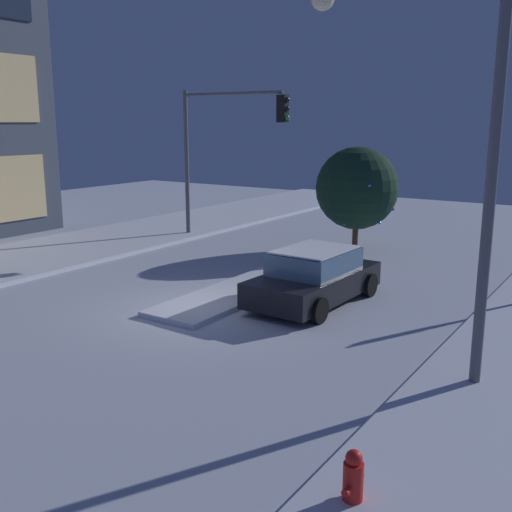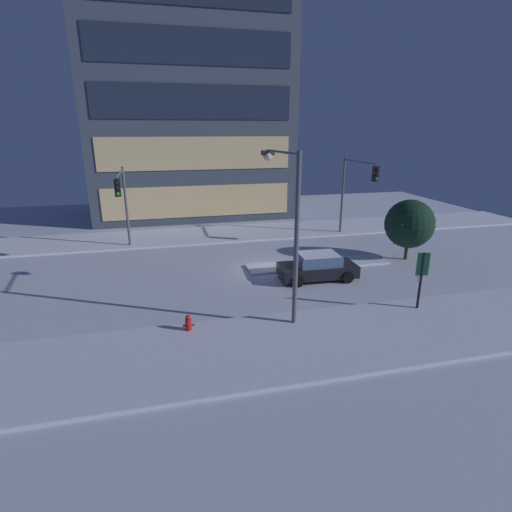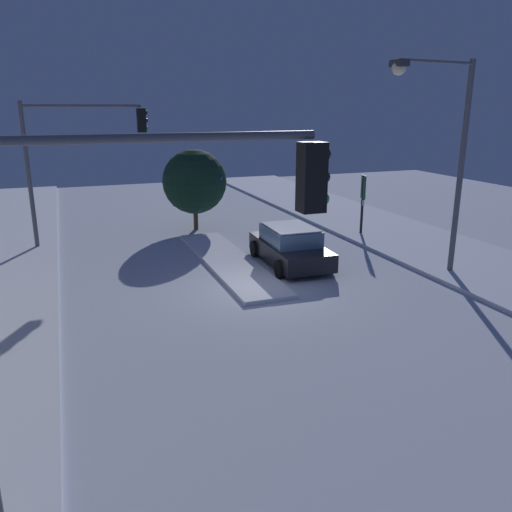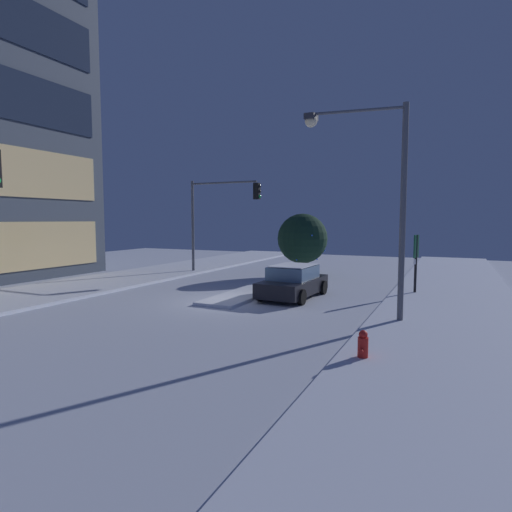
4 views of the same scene
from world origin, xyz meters
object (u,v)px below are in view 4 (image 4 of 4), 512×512
object	(u,v)px
parking_info_sign	(416,257)
decorated_tree_median	(302,239)
street_lamp_arched	(373,181)
fire_hydrant	(363,347)
car_near	(293,282)
traffic_light_corner_far_right	(219,208)

from	to	relation	value
parking_info_sign	decorated_tree_median	bearing A→B (deg)	-15.72
street_lamp_arched	parking_info_sign	world-z (taller)	street_lamp_arched
street_lamp_arched	fire_hydrant	world-z (taller)	street_lamp_arched
fire_hydrant	parking_info_sign	size ratio (longest dim) A/B	0.29
car_near	street_lamp_arched	xyz separation A→B (m)	(-3.23, -4.02, 4.14)
traffic_light_corner_far_right	street_lamp_arched	world-z (taller)	street_lamp_arched
traffic_light_corner_far_right	parking_info_sign	xyz separation A→B (m)	(-2.75, -12.17, -2.48)
parking_info_sign	fire_hydrant	bearing A→B (deg)	102.14
decorated_tree_median	car_near	bearing A→B (deg)	-164.32
street_lamp_arched	fire_hydrant	xyz separation A→B (m)	(-4.37, -0.59, -4.46)
traffic_light_corner_far_right	fire_hydrant	world-z (taller)	traffic_light_corner_far_right
fire_hydrant	parking_info_sign	distance (m)	10.68
street_lamp_arched	car_near	bearing A→B (deg)	-45.91
car_near	street_lamp_arched	distance (m)	6.62
car_near	fire_hydrant	bearing A→B (deg)	-146.60
fire_hydrant	street_lamp_arched	bearing A→B (deg)	7.73
car_near	traffic_light_corner_far_right	size ratio (longest dim) A/B	0.74
fire_hydrant	decorated_tree_median	world-z (taller)	decorated_tree_median
parking_info_sign	decorated_tree_median	xyz separation A→B (m)	(3.99, 6.95, 0.55)
car_near	street_lamp_arched	size ratio (longest dim) A/B	0.61
car_near	parking_info_sign	bearing A→B (deg)	-57.03
car_near	street_lamp_arched	bearing A→B (deg)	-126.62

